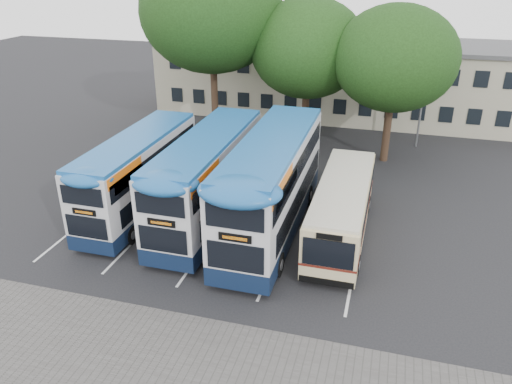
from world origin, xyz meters
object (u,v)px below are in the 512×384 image
at_px(tree_left, 211,11).
at_px(bus_dd_right, 272,181).
at_px(tree_right, 395,59).
at_px(bus_dd_left, 139,171).
at_px(tree_mid, 308,48).
at_px(bus_single, 342,205).
at_px(lamp_post, 426,76).
at_px(bus_dd_mid, 209,175).

xyz_separation_m(tree_left, bus_dd_right, (7.50, -12.49, -6.45)).
height_order(tree_right, bus_dd_left, tree_right).
bearing_deg(tree_mid, tree_left, -177.43).
height_order(tree_right, bus_single, tree_right).
bearing_deg(lamp_post, bus_dd_left, -134.77).
height_order(bus_dd_left, bus_dd_mid, bus_dd_mid).
height_order(tree_left, bus_dd_mid, tree_left).
bearing_deg(tree_right, tree_mid, 165.04).
relative_size(tree_left, bus_dd_mid, 1.23).
distance_m(tree_left, tree_mid, 7.09).
height_order(lamp_post, tree_right, tree_right).
relative_size(lamp_post, tree_left, 0.68).
bearing_deg(tree_left, bus_dd_mid, -71.40).
bearing_deg(bus_dd_left, bus_dd_right, -1.08).
xyz_separation_m(tree_left, bus_single, (10.91, -12.06, -7.51)).
bearing_deg(bus_dd_mid, tree_right, 52.69).
distance_m(lamp_post, bus_dd_mid, 17.99).
distance_m(lamp_post, tree_right, 4.32).
relative_size(tree_mid, bus_dd_left, 1.02).
bearing_deg(lamp_post, tree_left, -171.75).
xyz_separation_m(bus_dd_left, bus_single, (10.63, 0.29, -0.70)).
bearing_deg(tree_right, bus_dd_left, -137.73).
bearing_deg(lamp_post, bus_dd_right, -116.02).
relative_size(bus_dd_mid, bus_dd_right, 0.93).
xyz_separation_m(tree_left, tree_mid, (6.73, 0.30, -2.23)).
height_order(tree_mid, tree_right, tree_mid).
xyz_separation_m(tree_right, bus_single, (-1.59, -10.82, -5.16)).
distance_m(tree_mid, bus_dd_left, 14.92).
bearing_deg(bus_dd_right, bus_dd_left, 178.92).
distance_m(tree_left, bus_dd_left, 14.11).
bearing_deg(bus_dd_right, bus_single, 7.15).
bearing_deg(tree_mid, bus_dd_right, -86.54).
xyz_separation_m(bus_dd_mid, bus_single, (6.79, 0.18, -0.89)).
xyz_separation_m(tree_mid, bus_dd_right, (0.77, -12.79, -4.22)).
bearing_deg(bus_dd_mid, bus_dd_left, -178.39).
relative_size(tree_mid, bus_dd_right, 0.88).
relative_size(lamp_post, bus_dd_left, 0.90).
relative_size(lamp_post, tree_mid, 0.88).
height_order(tree_left, tree_right, tree_left).
relative_size(tree_left, tree_right, 1.32).
distance_m(tree_left, tree_right, 12.78).
height_order(lamp_post, tree_left, tree_left).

